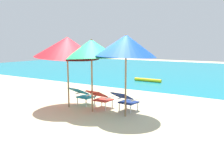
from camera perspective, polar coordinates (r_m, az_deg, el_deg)
ground_plane at (r=11.59m, az=8.99°, el=-1.28°), size 40.00×40.00×0.00m
ocean_band at (r=19.62m, az=18.91°, el=2.77°), size 40.00×18.00×0.01m
swim_buoy at (r=13.89m, az=8.37°, el=0.95°), size 1.60×0.18×0.18m
lounge_chair_left at (r=8.52m, az=-6.95°, el=-2.40°), size 0.64×0.93×0.68m
lounge_chair_center at (r=8.02m, az=-2.75°, el=-3.10°), size 0.56×0.88×0.68m
lounge_chair_right at (r=7.71m, az=3.19°, el=-3.63°), size 0.62×0.92×0.68m
beach_umbrella_left at (r=8.20m, az=-10.46°, el=8.46°), size 2.18×2.14×2.43m
beach_umbrella_center at (r=7.55m, az=-4.82°, el=8.15°), size 2.40×2.39×2.35m
beach_umbrella_right at (r=7.02m, az=3.29°, el=8.95°), size 2.50×2.50×2.43m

